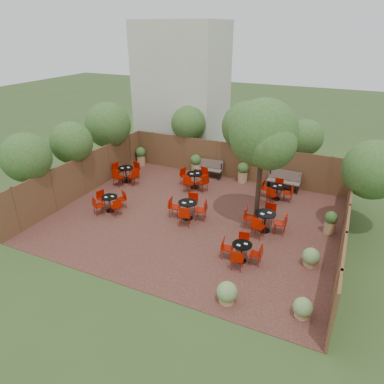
% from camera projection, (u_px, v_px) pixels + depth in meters
% --- Properties ---
extents(ground, '(80.00, 80.00, 0.00)m').
position_uv_depth(ground, '(195.00, 218.00, 15.45)').
color(ground, '#354F23').
rests_on(ground, ground).
extents(courtyard_paving, '(12.00, 10.00, 0.02)m').
position_uv_depth(courtyard_paving, '(195.00, 218.00, 15.44)').
color(courtyard_paving, '#361816').
rests_on(courtyard_paving, ground).
extents(fence_back, '(12.00, 0.08, 2.00)m').
position_uv_depth(fence_back, '(233.00, 161.00, 19.11)').
color(fence_back, brown).
rests_on(fence_back, ground).
extents(fence_left, '(0.08, 10.00, 2.00)m').
position_uv_depth(fence_left, '(84.00, 175.00, 17.30)').
color(fence_left, brown).
rests_on(fence_left, ground).
extents(fence_right, '(0.08, 10.00, 2.00)m').
position_uv_depth(fence_right, '(345.00, 229.00, 12.73)').
color(fence_right, brown).
rests_on(fence_right, ground).
extents(neighbour_building, '(5.00, 4.00, 8.00)m').
position_uv_depth(neighbour_building, '(183.00, 90.00, 22.00)').
color(neighbour_building, beige).
rests_on(neighbour_building, ground).
extents(overhang_foliage, '(15.59, 10.51, 2.70)m').
position_uv_depth(overhang_foliage, '(190.00, 137.00, 17.39)').
color(overhang_foliage, '#2F561B').
rests_on(overhang_foliage, ground).
extents(courtyard_tree, '(2.81, 2.71, 5.25)m').
position_uv_depth(courtyard_tree, '(263.00, 137.00, 13.58)').
color(courtyard_tree, black).
rests_on(courtyard_tree, courtyard_paving).
extents(park_bench_left, '(1.58, 0.57, 0.96)m').
position_uv_depth(park_bench_left, '(208.00, 168.00, 19.50)').
color(park_bench_left, brown).
rests_on(park_bench_left, courtyard_paving).
extents(park_bench_right, '(1.65, 0.55, 1.01)m').
position_uv_depth(park_bench_right, '(284.00, 180.00, 17.91)').
color(park_bench_right, brown).
rests_on(park_bench_right, courtyard_paving).
extents(bistro_tables, '(9.75, 6.95, 0.95)m').
position_uv_depth(bistro_tables, '(195.00, 199.00, 16.11)').
color(bistro_tables, black).
rests_on(bistro_tables, courtyard_paving).
extents(planters, '(11.68, 4.04, 1.13)m').
position_uv_depth(planters, '(209.00, 171.00, 18.91)').
color(planters, tan).
rests_on(planters, courtyard_paving).
extents(low_shrubs, '(2.79, 3.59, 0.70)m').
position_uv_depth(low_shrubs, '(278.00, 283.00, 11.04)').
color(low_shrubs, tan).
rests_on(low_shrubs, courtyard_paving).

